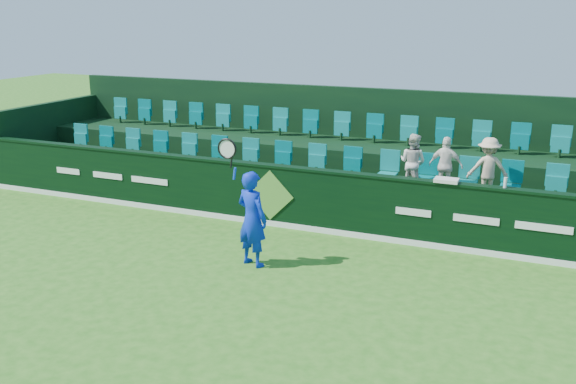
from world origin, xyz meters
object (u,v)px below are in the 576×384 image
at_px(spectator_middle, 446,166).
at_px(tennis_player, 252,218).
at_px(drinks_bottle, 505,183).
at_px(spectator_right, 488,168).
at_px(spectator_left, 413,162).
at_px(towel, 447,180).

bearing_deg(spectator_middle, tennis_player, 54.70).
bearing_deg(tennis_player, drinks_bottle, 28.49).
bearing_deg(spectator_right, tennis_player, 27.30).
xyz_separation_m(spectator_left, drinks_bottle, (1.98, -1.12, 0.03)).
xyz_separation_m(spectator_middle, spectator_right, (0.85, 0.00, 0.03)).
bearing_deg(spectator_right, spectator_left, -14.95).
bearing_deg(spectator_middle, spectator_left, 5.04).
bearing_deg(spectator_middle, drinks_bottle, 143.82).
bearing_deg(towel, spectator_right, 60.28).
distance_m(spectator_middle, towel, 1.14).
bearing_deg(drinks_bottle, towel, 180.00).
bearing_deg(spectator_left, spectator_middle, -162.70).
bearing_deg(spectator_right, spectator_middle, -14.95).
xyz_separation_m(spectator_left, towel, (0.90, -1.12, -0.03)).
bearing_deg(spectator_left, drinks_bottle, 167.76).
distance_m(tennis_player, drinks_bottle, 4.74).
relative_size(tennis_player, drinks_bottle, 12.06).
height_order(spectator_middle, spectator_right, spectator_right).
height_order(tennis_player, spectator_left, tennis_player).
distance_m(spectator_left, spectator_right, 1.54).
distance_m(tennis_player, spectator_middle, 4.44).
relative_size(spectator_middle, spectator_right, 0.96).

